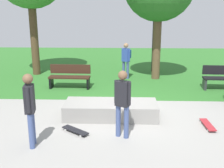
{
  "coord_description": "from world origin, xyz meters",
  "views": [
    {
      "loc": [
        -0.08,
        -7.89,
        3.06
      ],
      "look_at": [
        -0.38,
        0.57,
        0.74
      ],
      "focal_mm": 44.53,
      "sensor_mm": 36.0,
      "label": 1
    }
  ],
  "objects_px": {
    "skateboard_spare": "(208,125)",
    "park_bench_near_lamppost": "(224,77)",
    "concrete_ledge": "(111,110)",
    "pedestrian_with_backpack": "(126,57)",
    "skater_performing_trick": "(122,99)",
    "backpack_on_ledge": "(121,97)",
    "skateboard_by_ledge": "(75,130)",
    "skater_watching": "(30,105)",
    "park_bench_far_left": "(70,76)",
    "lamp_post": "(154,23)"
  },
  "relations": [
    {
      "from": "concrete_ledge",
      "to": "skateboard_by_ledge",
      "type": "height_order",
      "value": "concrete_ledge"
    },
    {
      "from": "concrete_ledge",
      "to": "skateboard_by_ledge",
      "type": "bearing_deg",
      "value": -128.45
    },
    {
      "from": "skateboard_spare",
      "to": "pedestrian_with_backpack",
      "type": "relative_size",
      "value": 0.51
    },
    {
      "from": "skater_performing_trick",
      "to": "concrete_ledge",
      "type": "bearing_deg",
      "value": 104.35
    },
    {
      "from": "backpack_on_ledge",
      "to": "pedestrian_with_backpack",
      "type": "bearing_deg",
      "value": -128.01
    },
    {
      "from": "concrete_ledge",
      "to": "park_bench_far_left",
      "type": "height_order",
      "value": "park_bench_far_left"
    },
    {
      "from": "skateboard_spare",
      "to": "park_bench_near_lamppost",
      "type": "relative_size",
      "value": 0.5
    },
    {
      "from": "skater_performing_trick",
      "to": "park_bench_near_lamppost",
      "type": "xyz_separation_m",
      "value": [
        3.93,
        4.28,
        -0.49
      ]
    },
    {
      "from": "skateboard_spare",
      "to": "skater_performing_trick",
      "type": "bearing_deg",
      "value": -163.67
    },
    {
      "from": "skateboard_by_ledge",
      "to": "park_bench_far_left",
      "type": "bearing_deg",
      "value": 102.0
    },
    {
      "from": "park_bench_near_lamppost",
      "to": "pedestrian_with_backpack",
      "type": "xyz_separation_m",
      "value": [
        -3.76,
        1.62,
        0.46
      ]
    },
    {
      "from": "skater_performing_trick",
      "to": "skateboard_by_ledge",
      "type": "bearing_deg",
      "value": 170.94
    },
    {
      "from": "backpack_on_ledge",
      "to": "park_bench_far_left",
      "type": "bearing_deg",
      "value": -91.07
    },
    {
      "from": "concrete_ledge",
      "to": "pedestrian_with_backpack",
      "type": "height_order",
      "value": "pedestrian_with_backpack"
    },
    {
      "from": "skater_performing_trick",
      "to": "skateboard_spare",
      "type": "relative_size",
      "value": 2.06
    },
    {
      "from": "park_bench_far_left",
      "to": "lamp_post",
      "type": "height_order",
      "value": "lamp_post"
    },
    {
      "from": "park_bench_far_left",
      "to": "skateboard_by_ledge",
      "type": "bearing_deg",
      "value": -78.0
    },
    {
      "from": "skater_watching",
      "to": "pedestrian_with_backpack",
      "type": "relative_size",
      "value": 1.07
    },
    {
      "from": "skateboard_spare",
      "to": "park_bench_near_lamppost",
      "type": "distance_m",
      "value": 4.0
    },
    {
      "from": "backpack_on_ledge",
      "to": "skater_performing_trick",
      "type": "bearing_deg",
      "value": 56.19
    },
    {
      "from": "skateboard_spare",
      "to": "park_bench_far_left",
      "type": "distance_m",
      "value": 5.65
    },
    {
      "from": "skater_watching",
      "to": "park_bench_near_lamppost",
      "type": "height_order",
      "value": "skater_watching"
    },
    {
      "from": "backpack_on_ledge",
      "to": "park_bench_far_left",
      "type": "height_order",
      "value": "park_bench_far_left"
    },
    {
      "from": "backpack_on_ledge",
      "to": "lamp_post",
      "type": "relative_size",
      "value": 0.08
    },
    {
      "from": "concrete_ledge",
      "to": "pedestrian_with_backpack",
      "type": "xyz_separation_m",
      "value": [
        0.5,
        4.62,
        0.72
      ]
    },
    {
      "from": "concrete_ledge",
      "to": "skater_watching",
      "type": "bearing_deg",
      "value": -133.43
    },
    {
      "from": "backpack_on_ledge",
      "to": "pedestrian_with_backpack",
      "type": "relative_size",
      "value": 0.2
    },
    {
      "from": "skater_performing_trick",
      "to": "park_bench_far_left",
      "type": "xyz_separation_m",
      "value": [
        -2.06,
        4.27,
        -0.49
      ]
    },
    {
      "from": "park_bench_far_left",
      "to": "park_bench_near_lamppost",
      "type": "bearing_deg",
      "value": 0.09
    },
    {
      "from": "backpack_on_ledge",
      "to": "skateboard_by_ledge",
      "type": "bearing_deg",
      "value": 9.05
    },
    {
      "from": "park_bench_near_lamppost",
      "to": "pedestrian_with_backpack",
      "type": "height_order",
      "value": "pedestrian_with_backpack"
    },
    {
      "from": "concrete_ledge",
      "to": "skater_watching",
      "type": "xyz_separation_m",
      "value": [
        -1.72,
        -1.81,
        0.78
      ]
    },
    {
      "from": "concrete_ledge",
      "to": "lamp_post",
      "type": "xyz_separation_m",
      "value": [
        1.83,
        6.07,
        2.14
      ]
    },
    {
      "from": "backpack_on_ledge",
      "to": "skateboard_spare",
      "type": "bearing_deg",
      "value": 128.85
    },
    {
      "from": "skater_performing_trick",
      "to": "skateboard_spare",
      "type": "xyz_separation_m",
      "value": [
        2.28,
        0.67,
        -0.91
      ]
    },
    {
      "from": "park_bench_far_left",
      "to": "lamp_post",
      "type": "xyz_separation_m",
      "value": [
        3.56,
        3.07,
        1.88
      ]
    },
    {
      "from": "skateboard_spare",
      "to": "lamp_post",
      "type": "xyz_separation_m",
      "value": [
        -0.77,
        6.68,
        2.29
      ]
    },
    {
      "from": "backpack_on_ledge",
      "to": "skater_performing_trick",
      "type": "xyz_separation_m",
      "value": [
        0.04,
        -1.32,
        0.37
      ]
    },
    {
      "from": "skateboard_by_ledge",
      "to": "pedestrian_with_backpack",
      "type": "xyz_separation_m",
      "value": [
        1.36,
        5.71,
        0.88
      ]
    },
    {
      "from": "concrete_ledge",
      "to": "backpack_on_ledge",
      "type": "distance_m",
      "value": 0.48
    },
    {
      "from": "backpack_on_ledge",
      "to": "skateboard_spare",
      "type": "relative_size",
      "value": 0.4
    },
    {
      "from": "skater_performing_trick",
      "to": "skater_watching",
      "type": "relative_size",
      "value": 0.98
    },
    {
      "from": "skater_watching",
      "to": "skateboard_spare",
      "type": "relative_size",
      "value": 2.11
    },
    {
      "from": "backpack_on_ledge",
      "to": "skater_performing_trick",
      "type": "distance_m",
      "value": 1.37
    },
    {
      "from": "skater_watching",
      "to": "park_bench_far_left",
      "type": "xyz_separation_m",
      "value": [
        -0.01,
        4.81,
        -0.51
      ]
    },
    {
      "from": "concrete_ledge",
      "to": "lamp_post",
      "type": "height_order",
      "value": "lamp_post"
    },
    {
      "from": "skateboard_spare",
      "to": "park_bench_far_left",
      "type": "height_order",
      "value": "park_bench_far_left"
    },
    {
      "from": "lamp_post",
      "to": "concrete_ledge",
      "type": "bearing_deg",
      "value": -106.79
    },
    {
      "from": "backpack_on_ledge",
      "to": "skater_watching",
      "type": "distance_m",
      "value": 2.76
    },
    {
      "from": "skater_performing_trick",
      "to": "pedestrian_with_backpack",
      "type": "bearing_deg",
      "value": 88.36
    }
  ]
}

